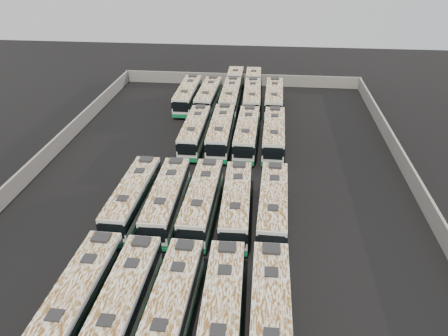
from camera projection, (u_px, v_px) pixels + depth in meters
ground at (220, 177)px, 52.66m from camera, size 140.00×140.00×0.00m
perimeter_wall at (220, 169)px, 52.13m from camera, size 45.20×73.20×2.20m
bus_front_far_left at (77, 301)px, 32.32m from camera, size 3.07×13.28×3.73m
bus_front_left at (122, 306)px, 31.96m from camera, size 2.92×13.08×3.68m
bus_front_center at (171, 310)px, 31.63m from camera, size 3.00×13.00×3.65m
bus_front_right at (222, 314)px, 31.24m from camera, size 3.10×13.18×3.70m
bus_front_far_right at (270, 318)px, 30.91m from camera, size 2.93×13.35×3.76m
bus_midfront_far_left at (133, 197)px, 45.22m from camera, size 2.95×12.85×3.61m
bus_midfront_left at (167, 199)px, 44.76m from camera, size 2.92×13.00×3.66m
bus_midfront_center at (202, 201)px, 44.45m from camera, size 2.91×13.05×3.67m
bus_midfront_right at (236, 203)px, 44.08m from camera, size 3.03×12.86×3.61m
bus_midfront_far_right at (273, 205)px, 43.73m from camera, size 3.04×13.06×3.67m
bus_midback_left at (195, 131)px, 60.08m from camera, size 2.72×12.82×3.61m
bus_midback_center at (221, 131)px, 59.89m from camera, size 2.95×13.40×3.77m
bus_midback_right at (247, 133)px, 59.40m from camera, size 2.95×13.24×3.72m
bus_midback_far_right at (274, 134)px, 59.08m from camera, size 2.98×13.21×3.71m
bus_back_far_left at (188, 95)px, 73.34m from camera, size 2.83×13.28×3.74m
bus_back_left at (208, 96)px, 72.95m from camera, size 3.05×13.03×3.66m
bus_back_center at (232, 90)px, 75.64m from camera, size 2.83×20.08×3.64m
bus_back_right at (253, 91)px, 75.41m from camera, size 3.17×19.95×3.61m
bus_back_far_right at (274, 98)px, 72.15m from camera, size 2.96×13.15×3.70m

